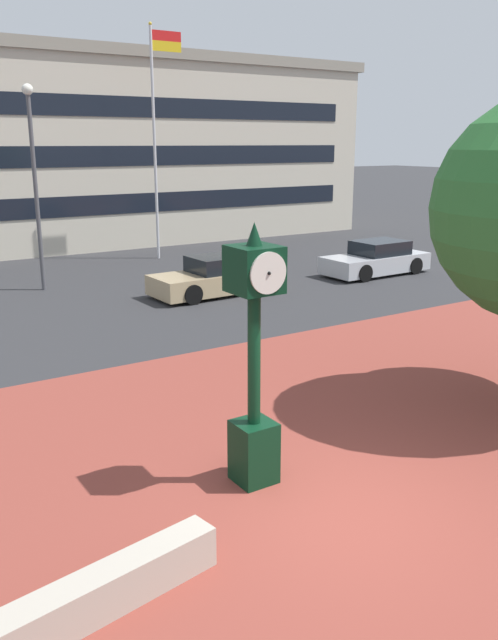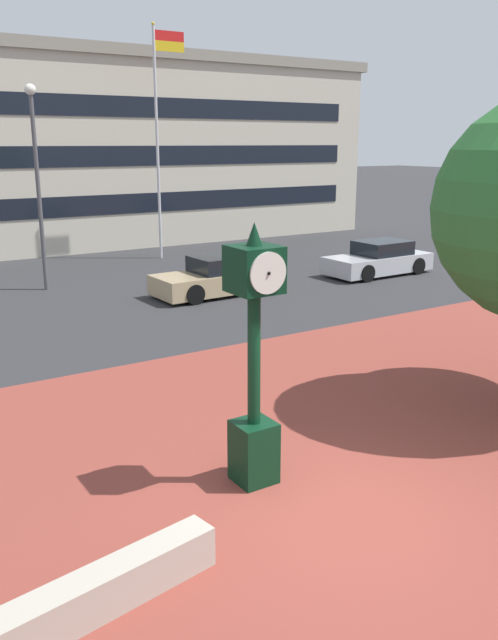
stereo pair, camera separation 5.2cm
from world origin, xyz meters
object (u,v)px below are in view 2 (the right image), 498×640
at_px(car_street_near, 218,277).
at_px(civic_building, 49,149).
at_px(car_street_mid, 379,260).
at_px(flagpole_primary, 159,129).
at_px(street_clock, 254,363).
at_px(street_lamp_post, 37,168).

xyz_separation_m(car_street_near, civic_building, (-0.24, 17.94, 3.98)).
relative_size(car_street_mid, civic_building, 0.14).
relative_size(car_street_near, flagpole_primary, 0.45).
bearing_deg(street_clock, civic_building, 78.76).
bearing_deg(car_street_near, car_street_mid, -94.91).
xyz_separation_m(civic_building, street_lamp_post, (-4.43, -14.17, -0.46)).
bearing_deg(flagpole_primary, street_lamp_post, -148.91).
bearing_deg(car_street_mid, civic_building, 19.92).
bearing_deg(street_clock, car_street_mid, 40.15).
xyz_separation_m(car_street_mid, flagpole_primary, (-5.39, 7.80, 4.86)).
relative_size(car_street_mid, flagpole_primary, 0.45).
relative_size(street_clock, car_street_mid, 0.90).
height_order(car_street_near, flagpole_primary, flagpole_primary).
bearing_deg(flagpole_primary, car_street_mid, -55.34).
bearing_deg(car_street_near, street_clock, 150.54).
xyz_separation_m(flagpole_primary, street_lamp_post, (-6.15, -3.71, -1.33)).
xyz_separation_m(car_street_near, flagpole_primary, (1.48, 7.48, 4.86)).
bearing_deg(civic_building, car_street_mid, -68.73).
xyz_separation_m(car_street_near, car_street_mid, (6.87, -0.32, -0.00)).
xyz_separation_m(street_clock, street_lamp_post, (1.07, 14.94, 2.23)).
height_order(street_clock, flagpole_primary, flagpole_primary).
bearing_deg(civic_building, car_street_near, -89.25).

